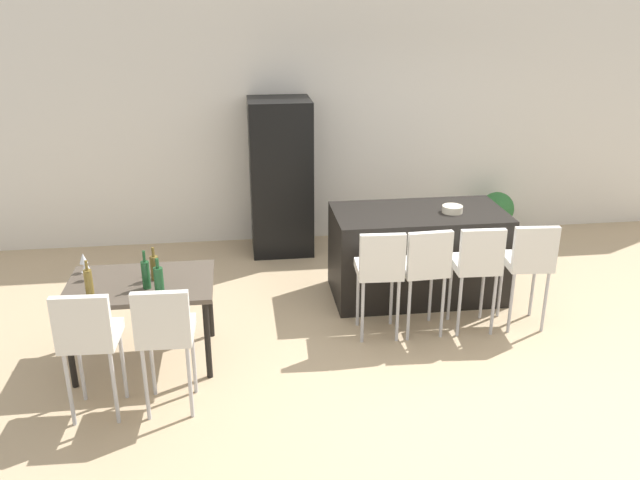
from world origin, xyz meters
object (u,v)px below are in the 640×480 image
(bar_chair_right, at_px, (477,262))
(refrigerator, at_px, (281,177))
(wine_bottle_left, at_px, (155,267))
(dining_table, at_px, (141,290))
(bar_chair_middle, at_px, (425,265))
(wine_glass_end, at_px, (154,261))
(fruit_bowl, at_px, (452,209))
(dining_chair_near, at_px, (88,334))
(wine_bottle_far, at_px, (159,280))
(dining_chair_far, at_px, (165,329))
(wine_bottle_middle, at_px, (89,284))
(potted_plant, at_px, (497,212))
(wine_glass_corner, at_px, (86,266))
(kitchen_island, at_px, (417,254))
(wine_bottle_right, at_px, (146,274))
(wine_glass_near, at_px, (83,259))
(bar_chair_far, at_px, (529,259))
(bar_chair_left, at_px, (380,267))

(bar_chair_right, height_order, refrigerator, refrigerator)
(wine_bottle_left, bearing_deg, dining_table, -162.25)
(bar_chair_middle, relative_size, wine_glass_end, 6.03)
(dining_table, relative_size, fruit_bowl, 5.89)
(dining_chair_near, relative_size, wine_bottle_far, 3.41)
(dining_chair_near, xyz_separation_m, wine_bottle_far, (0.46, 0.51, 0.16))
(dining_chair_far, xyz_separation_m, wine_bottle_middle, (-0.61, 0.50, 0.17))
(fruit_bowl, height_order, potted_plant, fruit_bowl)
(wine_glass_corner, distance_m, refrigerator, 2.93)
(bar_chair_middle, xyz_separation_m, wine_glass_corner, (-2.91, -0.04, 0.17))
(wine_bottle_left, relative_size, wine_bottle_far, 0.93)
(kitchen_island, relative_size, wine_bottle_far, 5.62)
(dining_chair_near, relative_size, fruit_bowl, 5.16)
(dining_chair_far, distance_m, wine_bottle_far, 0.54)
(potted_plant, bearing_deg, wine_bottle_right, -147.72)
(wine_bottle_middle, bearing_deg, bar_chair_middle, 8.37)
(wine_glass_near, relative_size, wine_glass_end, 1.00)
(dining_chair_far, height_order, fruit_bowl, dining_chair_far)
(bar_chair_middle, bearing_deg, wine_bottle_middle, -171.63)
(kitchen_island, bearing_deg, wine_bottle_far, -153.53)
(wine_glass_corner, xyz_separation_m, refrigerator, (1.79, 2.32, 0.06))
(wine_bottle_far, height_order, wine_glass_corner, wine_bottle_far)
(wine_bottle_left, xyz_separation_m, refrigerator, (1.23, 2.38, 0.07))
(bar_chair_far, xyz_separation_m, wine_glass_end, (-3.36, 0.01, 0.17))
(kitchen_island, distance_m, dining_table, 2.82)
(bar_chair_right, relative_size, wine_bottle_middle, 3.21)
(wine_bottle_far, relative_size, refrigerator, 0.17)
(bar_chair_right, distance_m, refrigerator, 2.80)
(dining_chair_near, distance_m, wine_glass_near, 1.07)
(wine_bottle_far, xyz_separation_m, wine_glass_end, (-0.08, 0.41, 0.00))
(wine_glass_near, bearing_deg, dining_table, -28.33)
(fruit_bowl, xyz_separation_m, potted_plant, (1.13, 1.52, -0.59))
(kitchen_island, xyz_separation_m, potted_plant, (1.44, 1.44, -0.09))
(bar_chair_right, distance_m, wine_bottle_right, 2.91)
(bar_chair_far, relative_size, fruit_bowl, 5.16)
(dining_table, height_order, wine_bottle_left, wine_bottle_left)
(potted_plant, bearing_deg, wine_bottle_middle, -148.79)
(bar_chair_left, height_order, dining_chair_far, same)
(wine_bottle_far, height_order, refrigerator, refrigerator)
(wine_bottle_right, relative_size, wine_glass_corner, 1.88)
(wine_glass_end, bearing_deg, dining_chair_far, -80.15)
(dining_chair_far, distance_m, wine_bottle_middle, 0.81)
(bar_chair_far, xyz_separation_m, refrigerator, (-2.11, 2.28, 0.22))
(dining_chair_near, distance_m, wine_bottle_left, 0.91)
(wine_bottle_left, distance_m, wine_glass_corner, 0.57)
(bar_chair_left, xyz_separation_m, bar_chair_right, (0.90, -0.00, 0.00))
(kitchen_island, relative_size, wine_glass_near, 9.95)
(kitchen_island, bearing_deg, dining_chair_far, -143.85)
(dining_chair_far, xyz_separation_m, refrigerator, (1.08, 3.19, 0.22))
(bar_chair_right, bearing_deg, dining_chair_far, -161.30)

